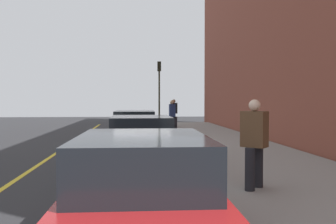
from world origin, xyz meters
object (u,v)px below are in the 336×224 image
object	(u,v)px
traffic_light_pole	(159,82)
pedestrian_black_coat	(174,112)
parked_car_red	(143,192)
pedestrian_brown_coat	(254,141)
parked_car_charcoal	(141,143)
pedestrian_navy_coat	(172,115)
rolling_suitcase	(171,127)
parked_car_green	(135,128)

from	to	relation	value
traffic_light_pole	pedestrian_black_coat	bearing A→B (deg)	-148.39
parked_car_red	pedestrian_brown_coat	bearing A→B (deg)	-41.41
traffic_light_pole	parked_car_red	bearing A→B (deg)	176.05
parked_car_charcoal	pedestrian_brown_coat	bearing A→B (deg)	-143.14
pedestrian_brown_coat	traffic_light_pole	distance (m)	20.49
parked_car_charcoal	pedestrian_brown_coat	distance (m)	3.79
parked_car_red	parked_car_charcoal	size ratio (longest dim) A/B	1.11
pedestrian_navy_coat	pedestrian_black_coat	distance (m)	4.44
pedestrian_black_coat	rolling_suitcase	distance (m)	4.94
parked_car_green	pedestrian_brown_coat	bearing A→B (deg)	-164.03
parked_car_charcoal	pedestrian_brown_coat	size ratio (longest dim) A/B	2.31
pedestrian_brown_coat	rolling_suitcase	size ratio (longest dim) A/B	1.98
parked_car_green	pedestrian_navy_coat	xyz separation A→B (m)	(5.89, -2.13, 0.35)
parked_car_red	parked_car_charcoal	world-z (taller)	same
parked_car_green	pedestrian_black_coat	distance (m)	10.64
parked_car_red	parked_car_green	size ratio (longest dim) A/B	0.96
parked_car_green	traffic_light_pole	bearing A→B (deg)	-8.33
pedestrian_brown_coat	pedestrian_black_coat	world-z (taller)	pedestrian_black_coat
parked_car_red	traffic_light_pole	world-z (taller)	traffic_light_pole
parked_car_red	parked_car_charcoal	distance (m)	5.63
parked_car_red	rolling_suitcase	bearing A→B (deg)	-6.37
parked_car_red	pedestrian_brown_coat	xyz separation A→B (m)	(2.61, -2.31, 0.36)
pedestrian_black_coat	rolling_suitcase	xyz separation A→B (m)	(-4.85, 0.66, -0.71)
pedestrian_brown_coat	pedestrian_navy_coat	bearing A→B (deg)	1.27
parked_car_charcoal	pedestrian_navy_coat	xyz separation A→B (m)	(11.43, -1.94, 0.35)
parked_car_green	pedestrian_brown_coat	xyz separation A→B (m)	(-8.56, -2.45, 0.36)
pedestrian_brown_coat	pedestrian_black_coat	bearing A→B (deg)	-0.63
parked_car_charcoal	pedestrian_navy_coat	bearing A→B (deg)	-9.64
parked_car_charcoal	traffic_light_pole	xyz separation A→B (m)	(17.35, -1.54, 2.50)
parked_car_charcoal	pedestrian_black_coat	size ratio (longest dim) A/B	2.26
parked_car_green	parked_car_red	bearing A→B (deg)	-179.27
parked_car_red	rolling_suitcase	size ratio (longest dim) A/B	5.06
parked_car_green	rolling_suitcase	size ratio (longest dim) A/B	5.26
pedestrian_brown_coat	pedestrian_black_coat	distance (m)	18.86
parked_car_red	pedestrian_navy_coat	xyz separation A→B (m)	(17.07, -1.98, 0.35)
pedestrian_black_coat	rolling_suitcase	bearing A→B (deg)	172.26
pedestrian_brown_coat	rolling_suitcase	distance (m)	14.03
traffic_light_pole	rolling_suitcase	bearing A→B (deg)	-177.57
pedestrian_brown_coat	traffic_light_pole	bearing A→B (deg)	2.03
pedestrian_brown_coat	parked_car_charcoal	bearing A→B (deg)	36.86
parked_car_charcoal	pedestrian_black_coat	bearing A→B (deg)	-8.87
rolling_suitcase	parked_car_green	bearing A→B (deg)	159.87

